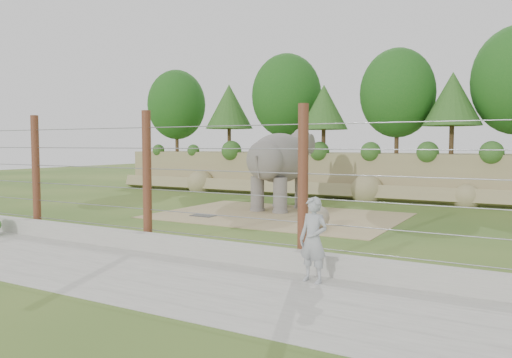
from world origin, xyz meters
The scene contains 10 objects.
ground centered at (0.00, 0.00, 0.00)m, with size 90.00×90.00×0.00m, color #2F551E.
back_embankment centered at (0.59, 12.68, 3.97)m, with size 30.00×5.52×8.77m.
dirt_patch centered at (0.50, 3.00, 0.01)m, with size 10.00×7.00×0.02m, color tan.
drain_grate centered at (-2.14, 1.29, 0.04)m, with size 1.00×0.60×0.03m, color #262628.
elephant centered at (-0.31, 4.76, 1.84)m, with size 1.95×4.55×3.69m, color slate, non-canonical shape.
stone_ball centered at (3.21, 0.86, 0.42)m, with size 0.80×0.80×0.80m, color gray.
retaining_wall centered at (0.00, -5.00, 0.25)m, with size 26.00×0.35×0.50m, color #A5A299.
walkway centered at (0.00, -7.00, 0.01)m, with size 26.00×4.00×0.01m, color #A5A299.
barrier_fence centered at (0.00, -4.50, 2.00)m, with size 20.26×0.26×4.00m.
zookeeper centered at (5.79, -5.69, 0.94)m, with size 0.68×0.45×1.87m, color silver.
Camera 1 is at (9.98, -15.63, 3.02)m, focal length 35.00 mm.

